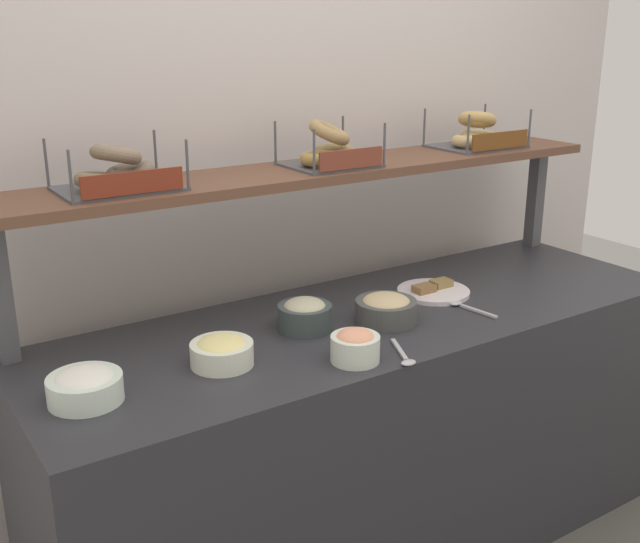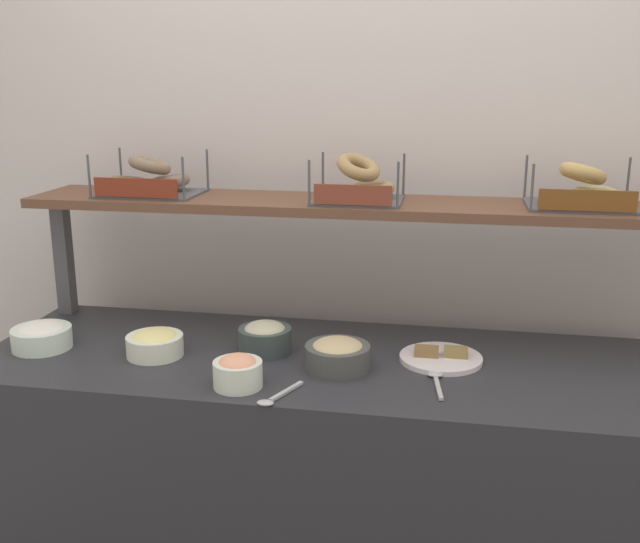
{
  "view_description": "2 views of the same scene",
  "coord_description": "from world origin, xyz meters",
  "px_view_note": "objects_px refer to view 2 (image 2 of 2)",
  "views": [
    {
      "loc": [
        -1.36,
        -1.76,
        1.72
      ],
      "look_at": [
        -0.18,
        0.02,
        1.02
      ],
      "focal_mm": 42.75,
      "sensor_mm": 36.0,
      "label": 1
    },
    {
      "loc": [
        0.31,
        -2.03,
        1.67
      ],
      "look_at": [
        -0.08,
        0.08,
        1.09
      ],
      "focal_mm": 41.62,
      "sensor_mm": 36.0,
      "label": 2
    }
  ],
  "objects_px": {
    "bowl_egg_salad": "(155,343)",
    "bowl_tuna_salad": "(265,337)",
    "bowl_lox_spread": "(238,371)",
    "bagel_basket_poppy": "(150,181)",
    "serving_plate_white": "(441,357)",
    "serving_spoon_near_plate": "(436,380)",
    "bowl_hummus": "(338,354)",
    "bagel_basket_everything": "(357,186)",
    "bowl_cream_cheese": "(42,336)",
    "serving_spoon_by_edge": "(275,398)",
    "bagel_basket_sesame": "(581,192)"
  },
  "relations": [
    {
      "from": "bowl_hummus",
      "to": "bagel_basket_everything",
      "type": "relative_size",
      "value": 0.68
    },
    {
      "from": "bowl_hummus",
      "to": "serving_spoon_by_edge",
      "type": "relative_size",
      "value": 1.13
    },
    {
      "from": "bowl_hummus",
      "to": "serving_plate_white",
      "type": "bearing_deg",
      "value": 21.17
    },
    {
      "from": "bowl_hummus",
      "to": "bowl_tuna_salad",
      "type": "bearing_deg",
      "value": 159.86
    },
    {
      "from": "bowl_lox_spread",
      "to": "serving_spoon_near_plate",
      "type": "xyz_separation_m",
      "value": [
        0.53,
        0.12,
        -0.04
      ]
    },
    {
      "from": "bowl_tuna_salad",
      "to": "serving_plate_white",
      "type": "xyz_separation_m",
      "value": [
        0.53,
        0.02,
        -0.04
      ]
    },
    {
      "from": "bowl_hummus",
      "to": "bowl_egg_salad",
      "type": "height_order",
      "value": "bowl_hummus"
    },
    {
      "from": "bowl_lox_spread",
      "to": "bagel_basket_everything",
      "type": "distance_m",
      "value": 0.71
    },
    {
      "from": "bowl_tuna_salad",
      "to": "bagel_basket_poppy",
      "type": "bearing_deg",
      "value": 151.06
    },
    {
      "from": "bowl_cream_cheese",
      "to": "bowl_egg_salad",
      "type": "bearing_deg",
      "value": 0.76
    },
    {
      "from": "bowl_tuna_salad",
      "to": "serving_spoon_by_edge",
      "type": "bearing_deg",
      "value": -71.24
    },
    {
      "from": "serving_spoon_near_plate",
      "to": "bowl_lox_spread",
      "type": "bearing_deg",
      "value": -166.74
    },
    {
      "from": "bowl_tuna_salad",
      "to": "bagel_basket_sesame",
      "type": "relative_size",
      "value": 0.51
    },
    {
      "from": "serving_spoon_by_edge",
      "to": "bagel_basket_everything",
      "type": "distance_m",
      "value": 0.75
    },
    {
      "from": "bowl_tuna_salad",
      "to": "serving_spoon_by_edge",
      "type": "distance_m",
      "value": 0.35
    },
    {
      "from": "serving_spoon_near_plate",
      "to": "bowl_cream_cheese",
      "type": "bearing_deg",
      "value": 177.79
    },
    {
      "from": "bowl_hummus",
      "to": "bowl_lox_spread",
      "type": "height_order",
      "value": "bowl_lox_spread"
    },
    {
      "from": "bagel_basket_poppy",
      "to": "bagel_basket_everything",
      "type": "relative_size",
      "value": 1.18
    },
    {
      "from": "bowl_tuna_salad",
      "to": "bowl_egg_salad",
      "type": "relative_size",
      "value": 0.95
    },
    {
      "from": "bagel_basket_poppy",
      "to": "bowl_egg_salad",
      "type": "bearing_deg",
      "value": -68.6
    },
    {
      "from": "bowl_lox_spread",
      "to": "bagel_basket_everything",
      "type": "height_order",
      "value": "bagel_basket_everything"
    },
    {
      "from": "bowl_egg_salad",
      "to": "serving_spoon_by_edge",
      "type": "relative_size",
      "value": 1.03
    },
    {
      "from": "bagel_basket_sesame",
      "to": "serving_spoon_near_plate",
      "type": "bearing_deg",
      "value": -134.87
    },
    {
      "from": "bowl_tuna_salad",
      "to": "serving_spoon_near_plate",
      "type": "height_order",
      "value": "bowl_tuna_salad"
    },
    {
      "from": "bagel_basket_everything",
      "to": "bagel_basket_sesame",
      "type": "relative_size",
      "value": 0.87
    },
    {
      "from": "bowl_lox_spread",
      "to": "bowl_cream_cheese",
      "type": "bearing_deg",
      "value": 165.86
    },
    {
      "from": "bagel_basket_poppy",
      "to": "bagel_basket_everything",
      "type": "height_order",
      "value": "bagel_basket_everything"
    },
    {
      "from": "serving_plate_white",
      "to": "serving_spoon_near_plate",
      "type": "relative_size",
      "value": 1.39
    },
    {
      "from": "bowl_cream_cheese",
      "to": "serving_plate_white",
      "type": "xyz_separation_m",
      "value": [
        1.21,
        0.12,
        -0.03
      ]
    },
    {
      "from": "bagel_basket_everything",
      "to": "serving_spoon_near_plate",
      "type": "bearing_deg",
      "value": -53.71
    },
    {
      "from": "bowl_hummus",
      "to": "bowl_lox_spread",
      "type": "xyz_separation_m",
      "value": [
        -0.24,
        -0.18,
        0.0
      ]
    },
    {
      "from": "bowl_cream_cheese",
      "to": "bowl_tuna_salad",
      "type": "xyz_separation_m",
      "value": [
        0.68,
        0.09,
        0.01
      ]
    },
    {
      "from": "bowl_lox_spread",
      "to": "bagel_basket_poppy",
      "type": "distance_m",
      "value": 0.8
    },
    {
      "from": "serving_spoon_near_plate",
      "to": "serving_spoon_by_edge",
      "type": "relative_size",
      "value": 1.06
    },
    {
      "from": "bowl_lox_spread",
      "to": "bagel_basket_sesame",
      "type": "xyz_separation_m",
      "value": [
        0.92,
        0.52,
        0.43
      ]
    },
    {
      "from": "serving_spoon_by_edge",
      "to": "bagel_basket_poppy",
      "type": "height_order",
      "value": "bagel_basket_poppy"
    },
    {
      "from": "bowl_tuna_salad",
      "to": "serving_spoon_near_plate",
      "type": "distance_m",
      "value": 0.54
    },
    {
      "from": "serving_spoon_by_edge",
      "to": "bagel_basket_sesame",
      "type": "relative_size",
      "value": 0.52
    },
    {
      "from": "bagel_basket_everything",
      "to": "bowl_tuna_salad",
      "type": "bearing_deg",
      "value": -136.18
    },
    {
      "from": "bowl_cream_cheese",
      "to": "bagel_basket_sesame",
      "type": "xyz_separation_m",
      "value": [
        1.6,
        0.35,
        0.43
      ]
    },
    {
      "from": "bowl_hummus",
      "to": "bowl_egg_salad",
      "type": "bearing_deg",
      "value": -179.86
    },
    {
      "from": "bowl_cream_cheese",
      "to": "serving_plate_white",
      "type": "relative_size",
      "value": 0.74
    },
    {
      "from": "bowl_tuna_salad",
      "to": "serving_spoon_near_plate",
      "type": "bearing_deg",
      "value": -15.05
    },
    {
      "from": "serving_spoon_by_edge",
      "to": "bagel_basket_sesame",
      "type": "height_order",
      "value": "bagel_basket_sesame"
    },
    {
      "from": "serving_plate_white",
      "to": "serving_spoon_by_edge",
      "type": "xyz_separation_m",
      "value": [
        -0.42,
        -0.35,
        -0.0
      ]
    },
    {
      "from": "bowl_hummus",
      "to": "bagel_basket_sesame",
      "type": "distance_m",
      "value": 0.87
    },
    {
      "from": "bowl_egg_salad",
      "to": "bowl_tuna_salad",
      "type": "bearing_deg",
      "value": 15.62
    },
    {
      "from": "bowl_hummus",
      "to": "bowl_lox_spread",
      "type": "relative_size",
      "value": 1.4
    },
    {
      "from": "bowl_hummus",
      "to": "bowl_egg_salad",
      "type": "relative_size",
      "value": 1.1
    },
    {
      "from": "bagel_basket_poppy",
      "to": "bagel_basket_everything",
      "type": "bearing_deg",
      "value": -1.1
    }
  ]
}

